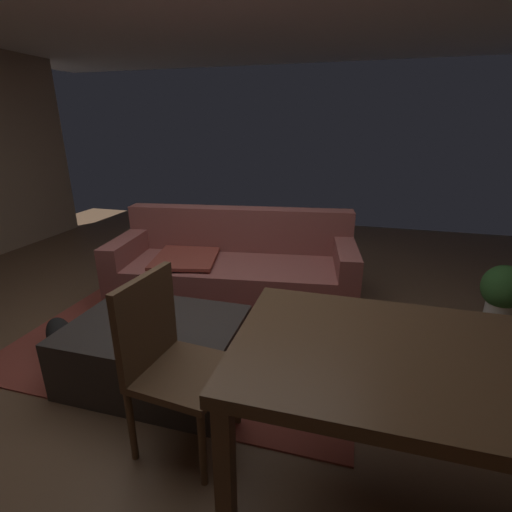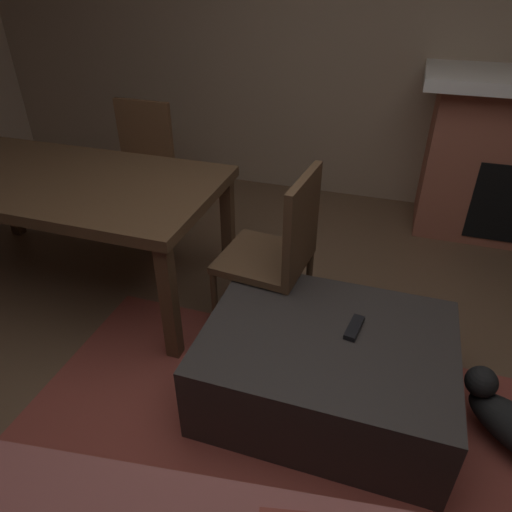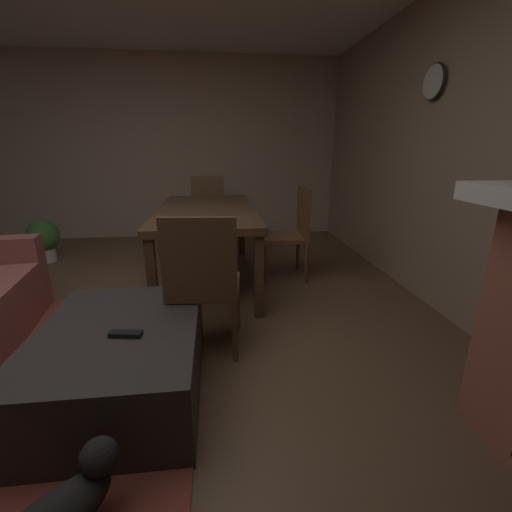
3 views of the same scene
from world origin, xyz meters
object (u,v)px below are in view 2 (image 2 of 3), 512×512
at_px(dining_table, 60,188).
at_px(dining_chair_west, 280,247).
at_px(dining_chair_south, 140,160).
at_px(tv_remote, 354,328).
at_px(ottoman_coffee_table, 325,368).

distance_m(dining_table, dining_chair_west, 1.32).
distance_m(dining_table, dining_chair_south, 0.87).
bearing_deg(tv_remote, dining_chair_west, -31.27).
distance_m(tv_remote, dining_chair_south, 2.15).
bearing_deg(ottoman_coffee_table, dining_chair_west, -52.01).
distance_m(ottoman_coffee_table, dining_table, 1.78).
xyz_separation_m(tv_remote, dining_chair_west, (0.44, -0.37, 0.11)).
bearing_deg(dining_chair_west, dining_chair_south, -33.36).
bearing_deg(dining_chair_south, dining_table, 89.84).
distance_m(ottoman_coffee_table, dining_chair_south, 2.13).
distance_m(tv_remote, dining_chair_west, 0.59).
bearing_deg(tv_remote, ottoman_coffee_table, 43.03).
bearing_deg(dining_chair_west, tv_remote, 139.84).
relative_size(ottoman_coffee_table, dining_table, 0.59).
xyz_separation_m(ottoman_coffee_table, dining_table, (1.66, -0.45, 0.47)).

